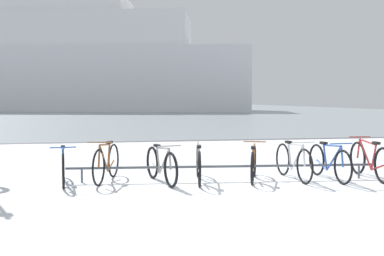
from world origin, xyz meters
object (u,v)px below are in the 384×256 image
Objects in this scene: bicycle_7 at (370,160)px; bicycle_4 at (254,163)px; bicycle_5 at (293,161)px; bicycle_2 at (161,165)px; bicycle_1 at (106,163)px; bicycle_6 at (329,162)px; bicycle_0 at (63,166)px; bicycle_3 at (199,163)px; ferry_ship at (47,65)px.

bicycle_4 is at bearing 173.94° from bicycle_7.
bicycle_4 is 0.88× the size of bicycle_5.
bicycle_5 reaches higher than bicycle_4.
bicycle_7 is (4.21, -0.28, 0.02)m from bicycle_2.
bicycle_1 is 0.92× the size of bicycle_6.
bicycle_5 reaches higher than bicycle_6.
bicycle_0 is 1.10× the size of bicycle_4.
bicycle_1 is at bearing 162.12° from bicycle_2.
bicycle_0 is 2.59m from bicycle_3.
bicycle_5 is 1.57m from bicycle_7.
bicycle_7 reaches higher than bicycle_2.
bicycle_4 is at bearing -4.42° from bicycle_0.
bicycle_1 is at bearing 173.33° from bicycle_5.
bicycle_2 is at bearing -7.84° from bicycle_0.
bicycle_7 is 59.53m from ferry_ship.
bicycle_4 is at bearing -7.23° from bicycle_1.
bicycle_7 reaches higher than bicycle_1.
bicycle_1 is at bearing 172.47° from bicycle_6.
bicycle_5 is at bearing -4.65° from bicycle_4.
bicycle_2 is 1.09× the size of bicycle_4.
bicycle_7 reaches higher than bicycle_3.
bicycle_0 is 0.03× the size of ferry_ship.
bicycle_0 is 0.97× the size of bicycle_5.
bicycle_2 is 0.95× the size of bicycle_3.
bicycle_3 is at bearing -79.39° from ferry_ship.
bicycle_5 is at bearing 167.97° from bicycle_6.
bicycle_1 reaches higher than bicycle_4.
bicycle_6 is (2.61, -0.26, -0.00)m from bicycle_3.
bicycle_0 is 57.86m from ferry_ship.
bicycle_1 is 1.80m from bicycle_3.
bicycle_3 reaches higher than bicycle_6.
bicycle_1 reaches higher than bicycle_6.
bicycle_2 reaches higher than bicycle_4.
bicycle_4 is (2.88, -0.37, -0.04)m from bicycle_1.
bicycle_0 is at bearing -174.30° from bicycle_1.
bicycle_1 reaches higher than bicycle_2.
bicycle_7 is at bearing -5.06° from bicycle_0.
bicycle_3 reaches higher than bicycle_4.
bicycle_2 is 0.96× the size of bicycle_5.
bicycle_0 is 0.81m from bicycle_1.
bicycle_4 is 58.77m from ferry_ship.
bicycle_0 is at bearing 172.16° from bicycle_2.
bicycle_1 reaches higher than bicycle_0.
ferry_ship is (-8.14, 56.96, 6.09)m from bicycle_0.
bicycle_7 is at bearing -76.14° from ferry_ship.
bicycle_4 is at bearing 175.35° from bicycle_5.
bicycle_7 reaches higher than bicycle_4.
bicycle_7 is at bearing -3.83° from bicycle_2.
bicycle_4 is at bearing -2.43° from bicycle_3.
bicycle_5 is at bearing 173.22° from bicycle_7.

